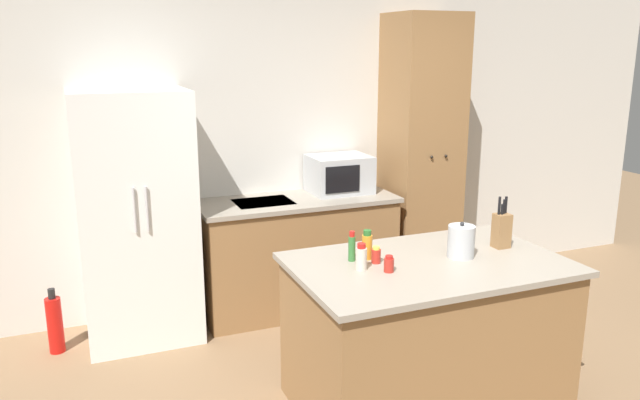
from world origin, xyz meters
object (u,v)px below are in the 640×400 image
Objects in this scene: spice_bottle_short_red at (361,257)px; fire_extinguisher at (55,324)px; spice_bottle_amber_oil at (389,264)px; spice_bottle_tall_dark at (367,246)px; spice_bottle_green_herb at (352,247)px; kettle at (461,241)px; microwave at (339,174)px; knife_block at (502,229)px; spice_bottle_pale_salt at (376,255)px; pantry_cabinet at (421,157)px; refrigerator at (137,218)px.

fire_extinguisher is (-1.63, 1.49, -0.76)m from spice_bottle_short_red.
spice_bottle_amber_oil is 2.47m from fire_extinguisher.
spice_bottle_tall_dark is 1.14× the size of spice_bottle_short_red.
kettle is (0.61, -0.18, 0.01)m from spice_bottle_green_herb.
spice_bottle_amber_oil is (0.02, -0.24, -0.04)m from spice_bottle_tall_dark.
microwave reaches higher than knife_block.
spice_bottle_green_herb reaches higher than spice_bottle_pale_salt.
refrigerator is at bearing -178.49° from pantry_cabinet.
microwave is 2.39m from fire_extinguisher.
spice_bottle_short_red is at bearing -151.67° from spice_bottle_pale_salt.
spice_bottle_pale_salt is 0.46× the size of kettle.
knife_block reaches higher than fire_extinguisher.
spice_bottle_tall_dark is (-0.49, -1.50, -0.09)m from microwave.
kettle is at bearing -16.12° from spice_bottle_green_herb.
microwave is 4.94× the size of spice_bottle_pale_salt.
spice_bottle_tall_dark is at bearing -1.60° from spice_bottle_green_herb.
spice_bottle_green_herb is (0.01, 0.15, 0.01)m from spice_bottle_short_red.
spice_bottle_short_red is (-0.11, -0.15, -0.01)m from spice_bottle_tall_dark.
spice_bottle_green_herb is at bearing 163.88° from kettle.
knife_block is 0.83m from spice_bottle_pale_salt.
refrigerator reaches higher than spice_bottle_green_herb.
spice_bottle_pale_salt is 0.21× the size of fire_extinguisher.
spice_bottle_green_herb is at bearing 114.92° from spice_bottle_amber_oil.
kettle is (0.52, -0.17, 0.01)m from spice_bottle_tall_dark.
spice_bottle_green_herb reaches higher than spice_bottle_tall_dark.
knife_block is 1.85× the size of spice_bottle_tall_dark.
fire_extinguisher is (-1.75, 1.42, -0.73)m from spice_bottle_pale_salt.
kettle is at bearing -2.37° from spice_bottle_short_red.
pantry_cabinet is 0.74m from microwave.
knife_block is (0.36, -1.62, -0.06)m from microwave.
spice_bottle_amber_oil is at bearing -125.46° from pantry_cabinet.
spice_bottle_amber_oil is at bearing -54.77° from refrigerator.
pantry_cabinet reaches higher than spice_bottle_green_herb.
microwave is (1.62, 0.11, 0.17)m from refrigerator.
refrigerator is at bearing 136.52° from kettle.
spice_bottle_tall_dark is 0.09m from spice_bottle_pale_salt.
microwave is at bearing 74.79° from spice_bottle_amber_oil.
fire_extinguisher is (-2.25, 1.52, -0.78)m from kettle.
knife_block is 1.82× the size of spice_bottle_green_herb.
refrigerator is 1.99m from spice_bottle_amber_oil.
spice_bottle_short_red is 1.55× the size of spice_bottle_pale_salt.
spice_bottle_green_herb is 0.83× the size of kettle.
kettle is at bearing 6.91° from spice_bottle_amber_oil.
spice_bottle_tall_dark is 0.24m from spice_bottle_amber_oil.
knife_block is (1.98, -1.51, 0.11)m from refrigerator.
spice_bottle_short_red is (-1.33, -1.60, -0.21)m from pantry_cabinet.
knife_block is 3.07m from fire_extinguisher.
spice_bottle_short_red reaches higher than spice_bottle_pale_salt.
fire_extinguisher is at bearing 140.95° from spice_bottle_pale_salt.
spice_bottle_tall_dark is 0.55m from kettle.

